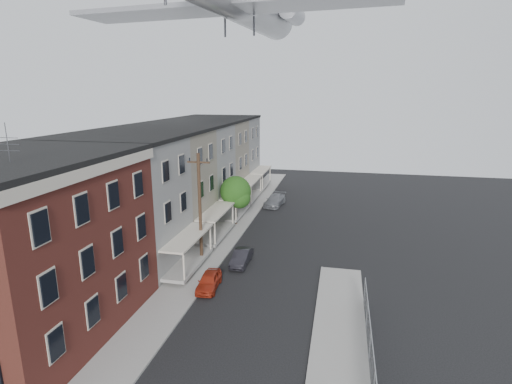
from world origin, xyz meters
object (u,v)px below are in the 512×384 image
at_px(street_tree, 237,193).
at_px(car_far, 275,200).
at_px(utility_pole, 200,208).
at_px(car_near, 209,281).
at_px(car_mid, 241,257).

distance_m(street_tree, car_far, 9.04).
bearing_deg(utility_pole, car_near, -63.76).
relative_size(utility_pole, car_near, 2.67).
xyz_separation_m(car_near, car_far, (0.98, 22.16, 0.09)).
bearing_deg(street_tree, car_near, -83.18).
height_order(car_near, car_mid, car_mid).
height_order(utility_pole, car_far, utility_pole).
xyz_separation_m(street_tree, car_far, (2.65, 8.18, -2.78)).
relative_size(utility_pole, street_tree, 1.73).
bearing_deg(car_far, utility_pole, -91.86).
xyz_separation_m(utility_pole, car_far, (2.98, 18.10, -4.01)).
xyz_separation_m(street_tree, car_near, (1.67, -13.98, -2.88)).
distance_m(car_mid, car_far, 17.66).
bearing_deg(car_near, street_tree, 92.38).
bearing_deg(car_mid, utility_pole, -172.09).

